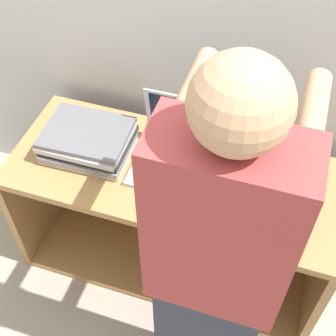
# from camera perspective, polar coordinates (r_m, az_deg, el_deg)

# --- Properties ---
(ground_plane) EXTENTS (12.00, 12.00, 0.00)m
(ground_plane) POSITION_cam_1_polar(r_m,az_deg,el_deg) (2.41, -1.58, -16.21)
(ground_plane) COLOR #9E9384
(wall_back) EXTENTS (8.00, 0.05, 2.40)m
(wall_back) POSITION_cam_1_polar(r_m,az_deg,el_deg) (1.95, 4.67, 18.35)
(wall_back) COLOR silver
(wall_back) RESTS_ON ground_plane
(cart) EXTENTS (1.44, 0.59, 0.68)m
(cart) POSITION_cam_1_polar(r_m,az_deg,el_deg) (2.30, 1.23, -4.71)
(cart) COLOR #A87A47
(cart) RESTS_ON ground_plane
(laptop_open) EXTENTS (0.36, 0.33, 0.30)m
(laptop_open) POSITION_cam_1_polar(r_m,az_deg,el_deg) (1.98, 1.28, 1.79)
(laptop_open) COLOR #B7B7BC
(laptop_open) RESTS_ON cart
(laptop_stack_left) EXTENTS (0.38, 0.30, 0.12)m
(laptop_stack_left) POSITION_cam_1_polar(r_m,az_deg,el_deg) (2.06, -9.73, 3.27)
(laptop_stack_left) COLOR #B7B7BC
(laptop_stack_left) RESTS_ON cart
(laptop_stack_right) EXTENTS (0.37, 0.30, 0.12)m
(laptop_stack_right) POSITION_cam_1_polar(r_m,az_deg,el_deg) (1.91, 12.25, -2.09)
(laptop_stack_right) COLOR #232326
(laptop_stack_right) RESTS_ON cart
(person) EXTENTS (0.40, 0.53, 1.68)m
(person) POSITION_cam_1_polar(r_m,az_deg,el_deg) (1.52, 5.64, -13.23)
(person) COLOR #2D3342
(person) RESTS_ON ground_plane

